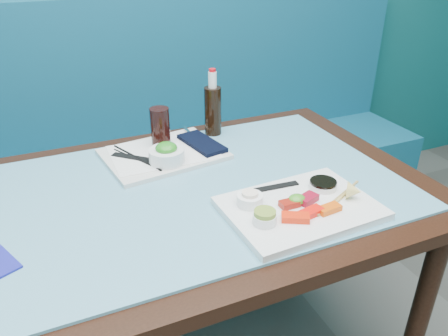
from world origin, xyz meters
name	(u,v)px	position (x,y,z in m)	size (l,w,h in m)	color
booth_bench	(133,176)	(0.00, 2.29, 0.37)	(3.00, 0.56, 1.17)	#10506B
dining_table	(189,215)	(0.00, 1.45, 0.67)	(1.40, 0.90, 0.75)	black
glass_top	(188,189)	(0.00, 1.45, 0.75)	(1.22, 0.76, 0.01)	#5A9BB5
sashimi_plate	(300,208)	(0.23, 1.22, 0.77)	(0.39, 0.28, 0.02)	white
salmon_left	(295,218)	(0.18, 1.16, 0.79)	(0.07, 0.03, 0.02)	red
salmon_mid	(311,212)	(0.23, 1.17, 0.79)	(0.06, 0.03, 0.02)	#F61409
salmon_right	(329,209)	(0.28, 1.16, 0.79)	(0.06, 0.03, 0.02)	#EB5309
tuna_left	(290,204)	(0.20, 1.22, 0.79)	(0.05, 0.03, 0.02)	maroon
tuna_right	(308,199)	(0.25, 1.22, 0.79)	(0.06, 0.03, 0.02)	maroon
seaweed_garnish	(297,199)	(0.22, 1.23, 0.79)	(0.05, 0.04, 0.03)	#3E8B20
ramekin_wasabi	(265,219)	(0.10, 1.18, 0.79)	(0.06, 0.06, 0.02)	white
wasabi_fill	(265,213)	(0.10, 1.18, 0.81)	(0.05, 0.05, 0.01)	olive
ramekin_ginger	(250,200)	(0.11, 1.27, 0.79)	(0.07, 0.07, 0.03)	white
ginger_fill	(250,194)	(0.11, 1.27, 0.81)	(0.04, 0.04, 0.01)	#FDE6D0
soy_dish	(323,185)	(0.33, 1.27, 0.79)	(0.08, 0.08, 0.02)	white
soy_fill	(323,182)	(0.33, 1.27, 0.80)	(0.07, 0.07, 0.01)	black
lemon_wedge	(354,191)	(0.37, 1.19, 0.80)	(0.05, 0.05, 0.04)	#FFE478
chopstick_sleeve	(275,187)	(0.21, 1.32, 0.78)	(0.14, 0.02, 0.00)	black
wooden_chopstick_a	(339,197)	(0.34, 1.20, 0.78)	(0.01, 0.01, 0.23)	#9D834A
wooden_chopstick_b	(342,197)	(0.35, 1.20, 0.78)	(0.01, 0.01, 0.21)	tan
serving_tray	(164,154)	(0.00, 1.68, 0.76)	(0.37, 0.28, 0.01)	silver
paper_placemat	(163,152)	(0.00, 1.68, 0.77)	(0.33, 0.24, 0.00)	white
seaweed_bowl	(167,156)	(-0.01, 1.61, 0.79)	(0.11, 0.11, 0.04)	white
seaweed_salad	(166,148)	(-0.01, 1.61, 0.82)	(0.07, 0.07, 0.03)	#257F1D
cola_glass	(160,127)	(0.01, 1.74, 0.84)	(0.06, 0.06, 0.13)	black
navy_pouch	(202,143)	(0.13, 1.68, 0.78)	(0.08, 0.19, 0.02)	black
fork	(190,133)	(0.13, 1.79, 0.78)	(0.01, 0.01, 0.10)	silver
black_chopstick_a	(134,158)	(-0.10, 1.67, 0.77)	(0.01, 0.01, 0.20)	black
black_chopstick_b	(137,157)	(-0.09, 1.67, 0.78)	(0.01, 0.01, 0.25)	black
tray_sleeve	(136,158)	(-0.10, 1.67, 0.77)	(0.03, 0.16, 0.00)	black
cola_bottle_body	(213,111)	(0.22, 1.79, 0.84)	(0.06, 0.06, 0.17)	black
cola_bottle_neck	(212,80)	(0.22, 1.79, 0.96)	(0.03, 0.03, 0.06)	white
cola_bottle_cap	(212,70)	(0.22, 1.79, 0.99)	(0.02, 0.02, 0.01)	red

